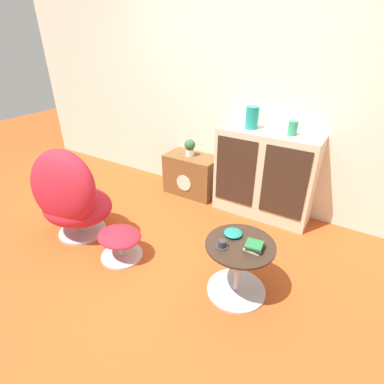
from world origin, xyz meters
TOP-DOWN VIEW (x-y plane):
  - ground_plane at (0.00, 0.00)m, footprint 12.00×12.00m
  - wall_back at (0.00, 1.66)m, footprint 6.40×0.06m
  - sideboard at (0.50, 1.43)m, footprint 1.05×0.39m
  - tv_console at (-0.43, 1.44)m, footprint 0.65×0.38m
  - egg_chair at (-0.93, 0.04)m, footprint 0.82×0.77m
  - ottoman at (-0.32, 0.03)m, footprint 0.42×0.38m
  - coffee_table at (0.76, 0.21)m, footprint 0.52×0.52m
  - vase_leftmost at (0.29, 1.44)m, footprint 0.13×0.13m
  - vase_inner_left at (0.71, 1.44)m, footprint 0.09×0.09m
  - potted_plant at (-0.46, 1.44)m, footprint 0.13×0.13m
  - teacup at (0.65, 0.11)m, footprint 0.10×0.10m
  - book_stack at (0.86, 0.21)m, footprint 0.14×0.14m
  - bowl at (0.66, 0.28)m, footprint 0.14×0.14m

SIDE VIEW (x-z plane):
  - ground_plane at x=0.00m, z-range 0.00..0.00m
  - ottoman at x=-0.32m, z-range 0.05..0.32m
  - coffee_table at x=0.76m, z-range 0.01..0.49m
  - tv_console at x=-0.43m, z-range 0.00..0.50m
  - egg_chair at x=-0.93m, z-range -0.04..0.93m
  - sideboard at x=0.50m, z-range 0.00..0.96m
  - bowl at x=0.66m, z-range 0.48..0.51m
  - teacup at x=0.65m, z-range 0.47..0.53m
  - book_stack at x=0.86m, z-range 0.48..0.53m
  - potted_plant at x=-0.46m, z-range 0.51..0.71m
  - vase_inner_left at x=0.71m, z-range 0.96..1.10m
  - vase_leftmost at x=0.29m, z-range 0.96..1.18m
  - wall_back at x=0.00m, z-range 0.00..2.60m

